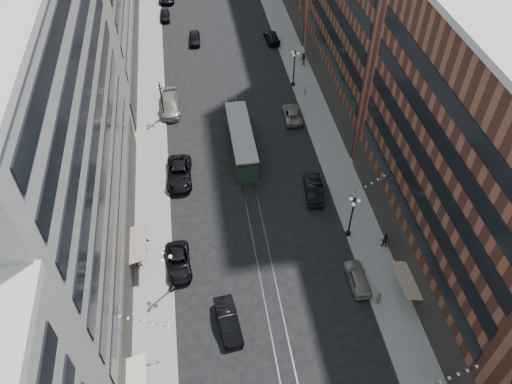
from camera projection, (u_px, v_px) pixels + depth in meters
ground at (229, 91)px, 70.52m from camera, size 220.00×220.00×0.00m
sidewalk_west at (150, 60)px, 76.21m from camera, size 4.00×180.00×0.15m
sidewalk_east at (291, 49)px, 78.56m from camera, size 4.00×180.00×0.15m
rail_west at (217, 55)px, 77.35m from camera, size 0.12×180.00×0.02m
rail_east at (226, 55)px, 77.50m from camera, size 0.12×180.00×0.02m
building_west_mid at (51, 153)px, 40.02m from camera, size 8.00×36.00×28.00m
building_east_mid at (470, 169)px, 41.63m from camera, size 8.00×30.00×24.00m
lamppost_sw_far at (168, 271)px, 45.18m from camera, size 1.03×1.14×5.52m
lamppost_sw_mid at (162, 99)px, 63.86m from camera, size 1.03×1.14×5.52m
lamppost_se_far at (352, 215)px, 49.92m from camera, size 1.03×1.14×5.52m
lamppost_se_mid at (294, 67)px, 69.29m from camera, size 1.03×1.14×5.52m
streetcar at (241, 142)px, 60.44m from camera, size 2.60×11.75×3.25m
car_2 at (179, 262)px, 48.81m from camera, size 2.55×5.19×1.42m
car_4 at (358, 278)px, 47.47m from camera, size 1.82×4.49×1.53m
car_5 at (228, 321)px, 44.22m from camera, size 2.30×5.13×1.63m
pedestrian_2 at (139, 260)px, 48.51m from camera, size 0.95×0.58×1.85m
pedestrian_4 at (379, 297)px, 45.74m from camera, size 0.52×0.97×1.59m
car_7 at (179, 174)px, 57.45m from camera, size 3.10×6.23×1.69m
car_8 at (170, 105)px, 66.77m from camera, size 2.52×6.15×1.78m
car_9 at (165, 15)px, 85.25m from camera, size 1.69×4.11×1.39m
car_10 at (313, 188)px, 55.74m from camera, size 2.47×5.43×1.73m
car_11 at (292, 114)px, 65.69m from camera, size 2.63×5.15×1.39m
car_12 at (272, 37)px, 79.91m from camera, size 2.21×5.00×1.43m
car_13 at (195, 38)px, 79.65m from camera, size 2.00×4.41×1.47m
pedestrian_5 at (142, 241)px, 50.34m from camera, size 1.62×0.61×1.71m
pedestrian_6 at (160, 115)px, 65.21m from camera, size 0.98×0.66×1.53m
pedestrian_7 at (384, 240)px, 50.37m from camera, size 0.93×0.61×1.78m
pedestrian_8 at (305, 90)px, 69.02m from camera, size 0.74×0.71×1.72m
pedestrian_9 at (304, 59)px, 74.54m from camera, size 1.25×0.52×1.94m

